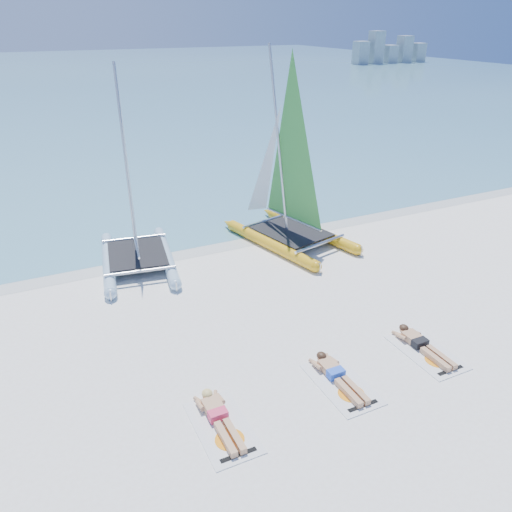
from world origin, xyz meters
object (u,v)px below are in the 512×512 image
Objects in this scene: catamaran_blue at (132,209)px; towel_c at (426,352)px; sunbather_b at (337,375)px; sunbather_c at (421,344)px; sunbather_a at (219,416)px; towel_b at (342,384)px; catamaran_yellow at (283,181)px; towel_a at (223,427)px.

catamaran_blue is 3.31× the size of towel_c.
sunbather_c is at bearing 1.70° from sunbather_b.
sunbather_a and sunbather_b have the same top height.
sunbather_a is 5.18m from sunbather_c.
sunbather_a is 2.77m from towel_b.
towel_c is 1.07× the size of sunbather_c.
catamaran_yellow reaches higher than towel_c.
catamaran_blue is 3.55× the size of sunbather_b.
towel_c is (4.94, -7.59, -1.82)m from catamaran_blue.
catamaran_blue is at bearing 88.20° from towel_a.
catamaran_yellow reaches higher than sunbather_c.
towel_b is at bearing -90.00° from sunbather_b.
catamaran_yellow reaches higher than catamaran_blue.
sunbather_a is at bearing 179.30° from towel_c.
sunbather_b is (2.76, 0.06, 0.00)m from sunbather_a.
sunbather_b and sunbather_c have the same top height.
catamaran_blue is at bearing 88.16° from sunbather_a.
towel_b is (2.76, -0.14, -0.11)m from sunbather_a.
towel_c is at bearing 1.70° from towel_b.
towel_c is (2.42, 0.07, 0.00)m from towel_b.
sunbather_b is 2.42m from sunbather_c.
towel_b is (2.52, -7.66, -1.82)m from catamaran_blue.
sunbather_c reaches higher than towel_b.
towel_a is 1.07× the size of sunbather_b.
sunbather_a is (0.00, 0.19, 0.11)m from towel_a.
catamaran_yellow reaches higher than towel_a.
sunbather_b is at bearing -178.30° from sunbather_c.
sunbather_a is 0.93× the size of towel_c.
sunbather_a reaches higher than towel_b.
sunbather_b is (2.76, 0.25, 0.11)m from towel_a.
sunbather_b is at bearing 177.16° from towel_c.
catamaran_yellow is 3.80× the size of sunbather_b.
sunbather_b is 0.93× the size of towel_c.
catamaran_yellow is 3.80× the size of sunbather_a.
sunbather_c is (-0.16, -7.19, -1.95)m from catamaran_yellow.
sunbather_a is at bearing -178.58° from sunbather_c.
catamaran_blue is at bearing 108.20° from towel_b.
sunbather_a reaches higher than towel_a.
sunbather_c is (5.18, 0.13, 0.00)m from sunbather_a.
towel_a is at bearing -174.85° from sunbather_b.
towel_a is 1.00× the size of towel_c.
sunbather_a is 0.93× the size of towel_b.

